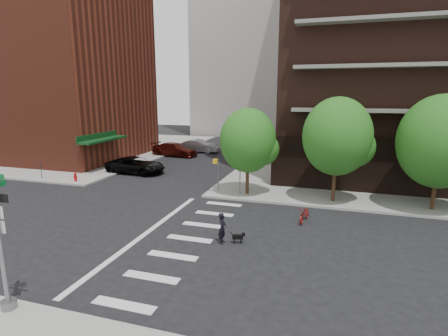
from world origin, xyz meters
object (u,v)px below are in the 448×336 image
fire_hydrant (75,177)px  parked_car_silver (199,146)px  traffic_signal (0,238)px  parked_car_black (136,165)px  dog_walker (222,228)px  parked_car_maroon (175,149)px  scooter (305,214)px

fire_hydrant → parked_car_silver: parked_car_silver is taller
traffic_signal → parked_car_black: 21.28m
fire_hydrant → dog_walker: bearing=-27.0°
fire_hydrant → parked_car_black: size_ratio=0.13×
traffic_signal → dog_walker: size_ratio=3.80×
dog_walker → fire_hydrant: bearing=61.0°
parked_car_maroon → parked_car_silver: bearing=-24.8°
parked_car_black → parked_car_maroon: parked_car_maroon is taller
fire_hydrant → dog_walker: (15.26, -7.78, 0.24)m
traffic_signal → dog_walker: bearing=55.2°
traffic_signal → dog_walker: 9.35m
parked_car_maroon → dog_walker: parked_car_maroon is taller
parked_car_black → scooter: parked_car_black is taller
parked_car_maroon → parked_car_silver: parked_car_silver is taller
parked_car_black → traffic_signal: bearing=-158.3°
parked_car_black → parked_car_maroon: bearing=4.4°
traffic_signal → fire_hydrant: traffic_signal is taller
parked_car_black → scooter: (16.03, -8.20, -0.30)m
traffic_signal → fire_hydrant: size_ratio=8.20×
traffic_signal → scooter: traffic_signal is taller
dog_walker → traffic_signal: bearing=143.2°
scooter → traffic_signal: bearing=-116.8°
parked_car_maroon → scooter: size_ratio=3.12×
parked_car_maroon → scooter: parked_car_maroon is taller
traffic_signal → dog_walker: traffic_signal is taller
traffic_signal → parked_car_black: (-7.13, 19.96, -1.93)m
parked_car_silver → dog_walker: size_ratio=3.15×
parked_car_black → scooter: bearing=-115.1°
parked_car_black → dog_walker: 17.54m
parked_car_silver → dog_walker: parked_car_silver is taller
scooter → parked_car_black: bearing=163.2°
parked_car_maroon → traffic_signal: bearing=-162.9°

